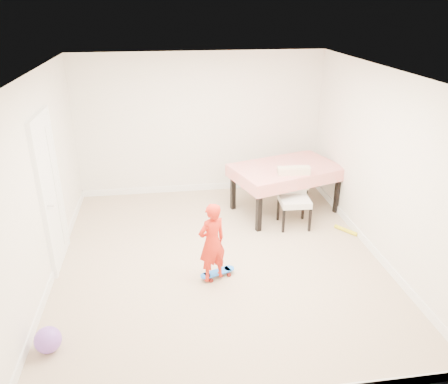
{
  "coord_description": "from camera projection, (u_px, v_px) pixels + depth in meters",
  "views": [
    {
      "loc": [
        -0.7,
        -5.29,
        3.4
      ],
      "look_at": [
        0.1,
        0.2,
        0.95
      ],
      "focal_mm": 35.0,
      "sensor_mm": 36.0,
      "label": 1
    }
  ],
  "objects": [
    {
      "name": "ground",
      "position": [
        219.0,
        259.0,
        6.25
      ],
      "size": [
        5.0,
        5.0,
        0.0
      ],
      "primitive_type": "plane",
      "color": "tan",
      "rests_on": "ground"
    },
    {
      "name": "ceiling",
      "position": [
        218.0,
        74.0,
        5.21
      ],
      "size": [
        4.5,
        5.0,
        0.04
      ],
      "primitive_type": "cube",
      "color": "white",
      "rests_on": "wall_back"
    },
    {
      "name": "wall_back",
      "position": [
        201.0,
        125.0,
        7.97
      ],
      "size": [
        4.5,
        0.04,
        2.6
      ],
      "primitive_type": "cube",
      "color": "silver",
      "rests_on": "ground"
    },
    {
      "name": "wall_front",
      "position": [
        260.0,
        287.0,
        3.48
      ],
      "size": [
        4.5,
        0.04,
        2.6
      ],
      "primitive_type": "cube",
      "color": "silver",
      "rests_on": "ground"
    },
    {
      "name": "wall_left",
      "position": [
        41.0,
        184.0,
        5.43
      ],
      "size": [
        0.04,
        5.0,
        2.6
      ],
      "primitive_type": "cube",
      "color": "silver",
      "rests_on": "ground"
    },
    {
      "name": "wall_right",
      "position": [
        379.0,
        166.0,
        6.02
      ],
      "size": [
        0.04,
        5.0,
        2.6
      ],
      "primitive_type": "cube",
      "color": "silver",
      "rests_on": "ground"
    },
    {
      "name": "door",
      "position": [
        51.0,
        194.0,
        5.81
      ],
      "size": [
        0.11,
        0.94,
        2.11
      ],
      "primitive_type": "cube",
      "color": "white",
      "rests_on": "ground"
    },
    {
      "name": "baseboard_back",
      "position": [
        202.0,
        187.0,
        8.48
      ],
      "size": [
        4.5,
        0.02,
        0.12
      ],
      "primitive_type": "cube",
      "color": "white",
      "rests_on": "ground"
    },
    {
      "name": "baseboard_left",
      "position": [
        56.0,
        268.0,
        5.93
      ],
      "size": [
        0.02,
        5.0,
        0.12
      ],
      "primitive_type": "cube",
      "color": "white",
      "rests_on": "ground"
    },
    {
      "name": "baseboard_right",
      "position": [
        367.0,
        243.0,
        6.52
      ],
      "size": [
        0.02,
        5.0,
        0.12
      ],
      "primitive_type": "cube",
      "color": "white",
      "rests_on": "ground"
    },
    {
      "name": "dining_table",
      "position": [
        285.0,
        189.0,
        7.52
      ],
      "size": [
        2.0,
        1.57,
        0.82
      ],
      "primitive_type": null,
      "rotation": [
        0.0,
        0.0,
        0.31
      ],
      "color": "red",
      "rests_on": "ground"
    },
    {
      "name": "dining_chair",
      "position": [
        295.0,
        199.0,
        6.98
      ],
      "size": [
        0.56,
        0.63,
        0.96
      ],
      "primitive_type": null,
      "rotation": [
        0.0,
        0.0,
        -0.06
      ],
      "color": "beige",
      "rests_on": "ground"
    },
    {
      "name": "skateboard",
      "position": [
        217.0,
        274.0,
        5.83
      ],
      "size": [
        0.53,
        0.34,
        0.07
      ],
      "primitive_type": null,
      "rotation": [
        0.0,
        0.0,
        0.36
      ],
      "color": "blue",
      "rests_on": "ground"
    },
    {
      "name": "child",
      "position": [
        212.0,
        245.0,
        5.55
      ],
      "size": [
        0.47,
        0.41,
        1.08
      ],
      "primitive_type": "imported",
      "rotation": [
        0.0,
        0.0,
        3.6
      ],
      "color": "red",
      "rests_on": "ground"
    },
    {
      "name": "balloon",
      "position": [
        48.0,
        340.0,
        4.56
      ],
      "size": [
        0.28,
        0.28,
        0.28
      ],
      "primitive_type": "sphere",
      "color": "#8652C6",
      "rests_on": "ground"
    },
    {
      "name": "foam_toy",
      "position": [
        346.0,
        230.0,
        6.96
      ],
      "size": [
        0.28,
        0.36,
        0.06
      ],
      "primitive_type": "cylinder",
      "rotation": [
        1.57,
        0.0,
        0.62
      ],
      "color": "yellow",
      "rests_on": "ground"
    }
  ]
}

